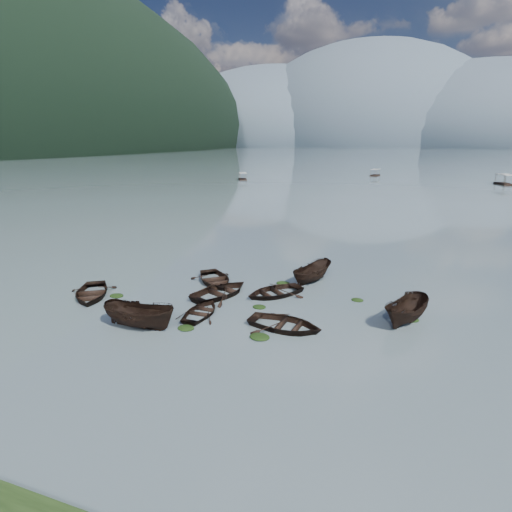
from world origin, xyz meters
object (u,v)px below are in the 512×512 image
(rowboat_0, at_px, (92,297))
(rowboat_3, at_px, (201,314))
(pontoon_left, at_px, (243,180))
(pontoon_centre, at_px, (375,176))

(rowboat_0, distance_m, rowboat_3, 9.30)
(pontoon_left, xyz_separation_m, pontoon_centre, (36.94, 28.07, 0.00))
(rowboat_3, height_order, pontoon_left, pontoon_left)
(pontoon_left, bearing_deg, pontoon_centre, 11.61)
(rowboat_3, bearing_deg, rowboat_0, -0.90)
(pontoon_left, relative_size, pontoon_centre, 0.96)
(rowboat_3, xyz_separation_m, pontoon_left, (-32.44, 91.74, 0.00))
(pontoon_centre, bearing_deg, rowboat_0, -86.30)
(rowboat_0, height_order, pontoon_left, pontoon_left)
(rowboat_3, xyz_separation_m, pontoon_centre, (4.50, 119.81, 0.00))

